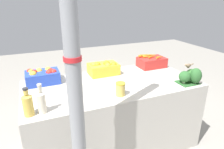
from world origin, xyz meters
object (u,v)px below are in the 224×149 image
(carrot_crate, at_px, (151,62))
(broccoli_pile, at_px, (191,76))
(juice_bottle_golden, at_px, (28,104))
(support_pole, at_px, (74,75))
(sparrow_bird, at_px, (188,65))
(orange_crate, at_px, (104,68))
(apple_crate, at_px, (43,76))
(juice_bottle_cloudy, at_px, (41,101))
(pickle_jar, at_px, (120,89))

(carrot_crate, bearing_deg, broccoli_pile, -82.52)
(juice_bottle_golden, bearing_deg, support_pole, -50.56)
(sparrow_bird, bearing_deg, carrot_crate, -94.39)
(orange_crate, distance_m, juice_bottle_golden, 1.08)
(apple_crate, bearing_deg, juice_bottle_cloudy, -95.24)
(apple_crate, bearing_deg, pickle_jar, -42.65)
(juice_bottle_cloudy, height_order, pickle_jar, juice_bottle_cloudy)
(apple_crate, relative_size, pickle_jar, 2.67)
(orange_crate, height_order, pickle_jar, orange_crate)
(juice_bottle_golden, height_order, pickle_jar, juice_bottle_golden)
(juice_bottle_cloudy, relative_size, sparrow_bird, 1.88)
(support_pole, relative_size, broccoli_pile, 10.64)
(pickle_jar, bearing_deg, sparrow_bird, -1.12)
(juice_bottle_cloudy, distance_m, sparrow_bird, 1.51)
(orange_crate, bearing_deg, juice_bottle_golden, -144.20)
(support_pole, bearing_deg, juice_bottle_golden, 129.44)
(sparrow_bird, bearing_deg, broccoli_pile, 145.54)
(juice_bottle_cloudy, xyz_separation_m, sparrow_bird, (1.50, 0.02, 0.10))
(support_pole, relative_size, juice_bottle_golden, 10.38)
(apple_crate, distance_m, juice_bottle_golden, 0.66)
(orange_crate, height_order, juice_bottle_cloudy, juice_bottle_cloudy)
(juice_bottle_golden, xyz_separation_m, pickle_jar, (0.82, 0.03, -0.03))
(sparrow_bird, bearing_deg, juice_bottle_golden, -7.69)
(juice_bottle_golden, height_order, juice_bottle_cloudy, juice_bottle_cloudy)
(orange_crate, relative_size, carrot_crate, 1.00)
(support_pole, distance_m, orange_crate, 1.20)
(juice_bottle_cloudy, bearing_deg, juice_bottle_golden, 180.00)
(apple_crate, distance_m, pickle_jar, 0.89)
(orange_crate, relative_size, juice_bottle_cloudy, 1.38)
(support_pole, height_order, sparrow_bird, support_pole)
(apple_crate, xyz_separation_m, pickle_jar, (0.66, -0.61, -0.01))
(sparrow_bird, bearing_deg, apple_crate, -31.60)
(broccoli_pile, distance_m, sparrow_bird, 0.13)
(broccoli_pile, bearing_deg, orange_crate, 140.86)
(apple_crate, xyz_separation_m, juice_bottle_golden, (-0.16, -0.64, 0.02))
(juice_bottle_golden, bearing_deg, apple_crate, 75.83)
(broccoli_pile, distance_m, juice_bottle_cloudy, 1.55)
(apple_crate, relative_size, carrot_crate, 1.00)
(broccoli_pile, height_order, juice_bottle_cloudy, juice_bottle_cloudy)
(broccoli_pile, relative_size, juice_bottle_golden, 0.98)
(carrot_crate, relative_size, pickle_jar, 2.67)
(support_pole, xyz_separation_m, orange_crate, (0.57, 1.00, -0.35))
(juice_bottle_golden, relative_size, sparrow_bird, 1.76)
(broccoli_pile, xyz_separation_m, pickle_jar, (-0.83, 0.04, -0.02))
(support_pole, distance_m, pickle_jar, 0.75)
(juice_bottle_cloudy, height_order, sparrow_bird, juice_bottle_cloudy)
(orange_crate, relative_size, pickle_jar, 2.67)
(broccoli_pile, bearing_deg, apple_crate, 156.65)
(orange_crate, xyz_separation_m, carrot_crate, (0.69, 0.01, -0.01))
(orange_crate, xyz_separation_m, juice_bottle_golden, (-0.87, -0.63, 0.02))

